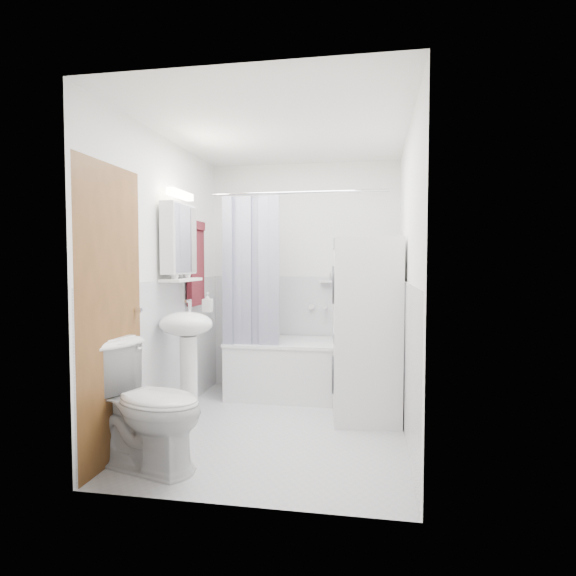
% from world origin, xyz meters
% --- Properties ---
extents(floor, '(2.60, 2.60, 0.00)m').
position_xyz_m(floor, '(0.00, 0.00, 0.00)').
color(floor, silver).
rests_on(floor, ground).
extents(room_walls, '(2.60, 2.60, 2.60)m').
position_xyz_m(room_walls, '(0.00, 0.00, 1.49)').
color(room_walls, white).
rests_on(room_walls, ground).
extents(wainscot, '(1.98, 2.58, 2.58)m').
position_xyz_m(wainscot, '(0.00, 0.29, 0.60)').
color(wainscot, white).
rests_on(wainscot, ground).
extents(door, '(0.05, 2.00, 2.00)m').
position_xyz_m(door, '(-0.95, -0.55, 1.00)').
color(door, brown).
rests_on(door, ground).
extents(bathtub, '(1.48, 0.70, 0.56)m').
position_xyz_m(bathtub, '(0.04, 0.92, 0.31)').
color(bathtub, white).
rests_on(bathtub, ground).
extents(tub_spout, '(0.04, 0.12, 0.04)m').
position_xyz_m(tub_spout, '(0.24, 1.25, 0.88)').
color(tub_spout, silver).
rests_on(tub_spout, room_walls).
extents(curtain_rod, '(1.66, 0.02, 0.02)m').
position_xyz_m(curtain_rod, '(0.04, 0.63, 2.00)').
color(curtain_rod, silver).
rests_on(curtain_rod, room_walls).
extents(shower_curtain, '(0.55, 0.02, 1.45)m').
position_xyz_m(shower_curtain, '(-0.41, 0.63, 1.25)').
color(shower_curtain, '#121340').
rests_on(shower_curtain, curtain_rod).
extents(sink, '(0.44, 0.37, 1.04)m').
position_xyz_m(sink, '(-0.75, -0.13, 0.70)').
color(sink, white).
rests_on(sink, ground).
extents(medicine_cabinet, '(0.13, 0.50, 0.71)m').
position_xyz_m(medicine_cabinet, '(-0.90, 0.10, 1.57)').
color(medicine_cabinet, white).
rests_on(medicine_cabinet, room_walls).
extents(shelf, '(0.18, 0.54, 0.02)m').
position_xyz_m(shelf, '(-0.89, 0.10, 1.20)').
color(shelf, silver).
rests_on(shelf, room_walls).
extents(shower_caddy, '(0.22, 0.06, 0.02)m').
position_xyz_m(shower_caddy, '(0.29, 1.24, 1.15)').
color(shower_caddy, silver).
rests_on(shower_caddy, room_walls).
extents(towel, '(0.07, 0.34, 0.82)m').
position_xyz_m(towel, '(-0.94, 0.57, 1.35)').
color(towel, '#561526').
rests_on(towel, room_walls).
extents(washer_dryer, '(0.61, 0.60, 1.55)m').
position_xyz_m(washer_dryer, '(0.68, 0.31, 0.78)').
color(washer_dryer, white).
rests_on(washer_dryer, ground).
extents(toilet, '(0.93, 0.68, 0.82)m').
position_xyz_m(toilet, '(-0.72, -0.92, 0.41)').
color(toilet, white).
rests_on(toilet, ground).
extents(soap_pump, '(0.08, 0.17, 0.08)m').
position_xyz_m(soap_pump, '(-0.71, 0.25, 0.95)').
color(soap_pump, gray).
rests_on(soap_pump, sink).
extents(shelf_bottle, '(0.07, 0.18, 0.07)m').
position_xyz_m(shelf_bottle, '(-0.89, -0.05, 1.25)').
color(shelf_bottle, gray).
rests_on(shelf_bottle, shelf).
extents(shelf_cup, '(0.10, 0.09, 0.10)m').
position_xyz_m(shelf_cup, '(-0.89, 0.22, 1.26)').
color(shelf_cup, gray).
rests_on(shelf_cup, shelf).
extents(shampoo_a, '(0.13, 0.17, 0.13)m').
position_xyz_m(shampoo_a, '(0.35, 1.24, 1.23)').
color(shampoo_a, gray).
rests_on(shampoo_a, shower_caddy).
extents(shampoo_b, '(0.08, 0.21, 0.08)m').
position_xyz_m(shampoo_b, '(0.47, 1.24, 1.20)').
color(shampoo_b, '#283BA0').
rests_on(shampoo_b, shower_caddy).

